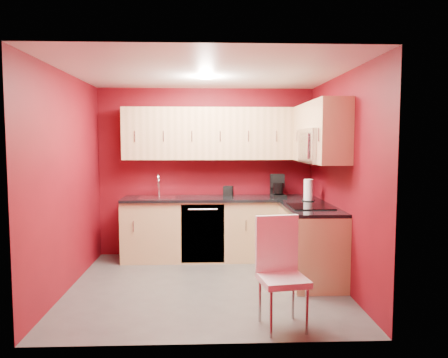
{
  "coord_description": "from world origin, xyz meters",
  "views": [
    {
      "loc": [
        0.01,
        -5.07,
        1.71
      ],
      "look_at": [
        0.23,
        0.55,
        1.23
      ],
      "focal_mm": 35.0,
      "sensor_mm": 36.0,
      "label": 1
    }
  ],
  "objects": [
    {
      "name": "base_cabinets_back",
      "position": [
        0.2,
        1.2,
        0.43
      ],
      "size": [
        2.8,
        0.6,
        0.87
      ],
      "primitive_type": "cube",
      "color": "tan",
      "rests_on": "floor"
    },
    {
      "name": "napkin_holder",
      "position": [
        0.32,
        1.32,
        0.98
      ],
      "size": [
        0.16,
        0.16,
        0.15
      ],
      "primitive_type": null,
      "rotation": [
        0.0,
        0.0,
        -0.21
      ],
      "color": "black",
      "rests_on": "countertop_back"
    },
    {
      "name": "dining_chair",
      "position": [
        0.7,
        -1.2,
        0.51
      ],
      "size": [
        0.47,
        0.49,
        1.02
      ],
      "primitive_type": null,
      "rotation": [
        0.0,
        0.0,
        0.16
      ],
      "color": "white",
      "rests_on": "floor"
    },
    {
      "name": "countertop_right",
      "position": [
        1.29,
        0.23,
        0.89
      ],
      "size": [
        0.63,
        1.27,
        0.04
      ],
      "primitive_type": "cube",
      "color": "black",
      "rests_on": "base_cabinets_right"
    },
    {
      "name": "sink",
      "position": [
        -0.7,
        1.2,
        0.94
      ],
      "size": [
        0.52,
        0.42,
        0.35
      ],
      "color": "silver",
      "rests_on": "countertop_back"
    },
    {
      "name": "cooktop",
      "position": [
        1.28,
        0.2,
        0.92
      ],
      "size": [
        0.5,
        0.55,
        0.01
      ],
      "primitive_type": "cube",
      "color": "black",
      "rests_on": "countertop_right"
    },
    {
      "name": "base_cabinets_right",
      "position": [
        1.3,
        0.25,
        0.43
      ],
      "size": [
        0.6,
        1.3,
        0.87
      ],
      "primitive_type": "cube",
      "color": "tan",
      "rests_on": "floor"
    },
    {
      "name": "wall_right",
      "position": [
        1.6,
        0.0,
        1.25
      ],
      "size": [
        0.0,
        3.0,
        3.0
      ],
      "primitive_type": "plane",
      "rotation": [
        1.57,
        0.0,
        -1.57
      ],
      "color": "maroon",
      "rests_on": "floor"
    },
    {
      "name": "microwave",
      "position": [
        1.39,
        0.2,
        1.66
      ],
      "size": [
        0.42,
        0.76,
        0.42
      ],
      "color": "silver",
      "rests_on": "upper_cabinets_right"
    },
    {
      "name": "wall_back",
      "position": [
        0.0,
        1.5,
        1.25
      ],
      "size": [
        3.2,
        0.0,
        3.2
      ],
      "primitive_type": "plane",
      "rotation": [
        1.57,
        0.0,
        0.0
      ],
      "color": "maroon",
      "rests_on": "floor"
    },
    {
      "name": "upper_cabinets_right",
      "position": [
        1.42,
        0.44,
        1.89
      ],
      "size": [
        0.35,
        1.55,
        0.75
      ],
      "color": "#DDB07D",
      "rests_on": "wall_right"
    },
    {
      "name": "wall_left",
      "position": [
        -1.6,
        0.0,
        1.25
      ],
      "size": [
        0.0,
        3.0,
        3.0
      ],
      "primitive_type": "plane",
      "rotation": [
        1.57,
        0.0,
        1.57
      ],
      "color": "maroon",
      "rests_on": "floor"
    },
    {
      "name": "countertop_back",
      "position": [
        0.2,
        1.19,
        0.89
      ],
      "size": [
        2.8,
        0.63,
        0.04
      ],
      "primitive_type": "cube",
      "color": "black",
      "rests_on": "base_cabinets_back"
    },
    {
      "name": "dishwasher_front",
      "position": [
        -0.05,
        0.91,
        0.43
      ],
      "size": [
        0.6,
        0.02,
        0.82
      ],
      "primitive_type": "cube",
      "color": "black",
      "rests_on": "base_cabinets_back"
    },
    {
      "name": "paper_towel",
      "position": [
        1.38,
        0.74,
        1.06
      ],
      "size": [
        0.18,
        0.18,
        0.29
      ],
      "primitive_type": null,
      "rotation": [
        0.0,
        0.0,
        -0.1
      ],
      "color": "white",
      "rests_on": "countertop_right"
    },
    {
      "name": "ceiling",
      "position": [
        0.0,
        0.0,
        2.5
      ],
      "size": [
        3.2,
        3.2,
        0.0
      ],
      "primitive_type": "plane",
      "rotation": [
        3.14,
        0.0,
        0.0
      ],
      "color": "white",
      "rests_on": "wall_back"
    },
    {
      "name": "coffee_maker",
      "position": [
        1.05,
        1.19,
        1.07
      ],
      "size": [
        0.22,
        0.28,
        0.33
      ],
      "primitive_type": null,
      "rotation": [
        0.0,
        0.0,
        0.1
      ],
      "color": "black",
      "rests_on": "countertop_back"
    },
    {
      "name": "downlight",
      "position": [
        0.0,
        0.3,
        2.48
      ],
      "size": [
        0.2,
        0.2,
        0.01
      ],
      "primitive_type": "cylinder",
      "color": "white",
      "rests_on": "ceiling"
    },
    {
      "name": "upper_cabinets_back",
      "position": [
        0.2,
        1.32,
        1.83
      ],
      "size": [
        2.8,
        0.35,
        0.75
      ],
      "primitive_type": "cube",
      "color": "#DDB07D",
      "rests_on": "wall_back"
    },
    {
      "name": "wall_front",
      "position": [
        0.0,
        -1.5,
        1.25
      ],
      "size": [
        3.2,
        0.0,
        3.2
      ],
      "primitive_type": "plane",
      "rotation": [
        -1.57,
        0.0,
        0.0
      ],
      "color": "maroon",
      "rests_on": "floor"
    },
    {
      "name": "floor",
      "position": [
        0.0,
        0.0,
        0.0
      ],
      "size": [
        3.2,
        3.2,
        0.0
      ],
      "primitive_type": "plane",
      "color": "#4B4946",
      "rests_on": "ground"
    }
  ]
}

